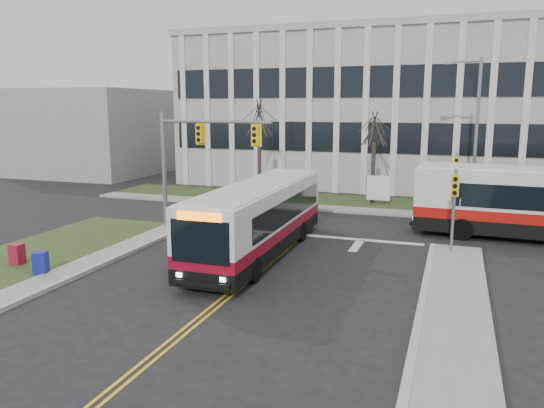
{
  "coord_description": "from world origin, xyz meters",
  "views": [
    {
      "loc": [
        7.17,
        -17.08,
        6.47
      ],
      "look_at": [
        -0.77,
        5.71,
        2.0
      ],
      "focal_mm": 35.0,
      "sensor_mm": 36.0,
      "label": 1
    }
  ],
  "objects_px": {
    "bus_main": "(259,220)",
    "newspaper_box_blue": "(41,264)",
    "directory_sign": "(378,188)",
    "newspaper_box_red": "(17,255)",
    "streetlight": "(474,128)"
  },
  "relations": [
    {
      "from": "bus_main",
      "to": "newspaper_box_blue",
      "type": "relative_size",
      "value": 12.16
    },
    {
      "from": "directory_sign",
      "to": "newspaper_box_red",
      "type": "relative_size",
      "value": 2.11
    },
    {
      "from": "streetlight",
      "to": "newspaper_box_red",
      "type": "xyz_separation_m",
      "value": [
        -17.53,
        -17.03,
        -4.72
      ]
    },
    {
      "from": "directory_sign",
      "to": "newspaper_box_blue",
      "type": "bearing_deg",
      "value": -118.38
    },
    {
      "from": "newspaper_box_red",
      "to": "directory_sign",
      "type": "bearing_deg",
      "value": 56.3
    },
    {
      "from": "newspaper_box_red",
      "to": "streetlight",
      "type": "bearing_deg",
      "value": 43.68
    },
    {
      "from": "streetlight",
      "to": "directory_sign",
      "type": "height_order",
      "value": "streetlight"
    },
    {
      "from": "directory_sign",
      "to": "streetlight",
      "type": "bearing_deg",
      "value": -13.23
    },
    {
      "from": "directory_sign",
      "to": "newspaper_box_red",
      "type": "bearing_deg",
      "value": -123.21
    },
    {
      "from": "newspaper_box_red",
      "to": "bus_main",
      "type": "bearing_deg",
      "value": 29.55
    },
    {
      "from": "directory_sign",
      "to": "bus_main",
      "type": "height_order",
      "value": "bus_main"
    },
    {
      "from": "newspaper_box_blue",
      "to": "directory_sign",
      "type": "bearing_deg",
      "value": 39.97
    },
    {
      "from": "directory_sign",
      "to": "bus_main",
      "type": "bearing_deg",
      "value": -104.08
    },
    {
      "from": "streetlight",
      "to": "directory_sign",
      "type": "bearing_deg",
      "value": 166.77
    },
    {
      "from": "bus_main",
      "to": "newspaper_box_blue",
      "type": "xyz_separation_m",
      "value": [
        -6.89,
        -5.63,
        -1.06
      ]
    }
  ]
}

